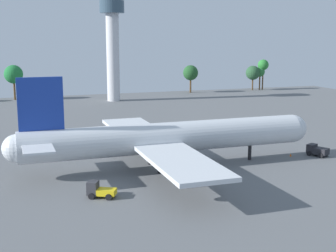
{
  "coord_description": "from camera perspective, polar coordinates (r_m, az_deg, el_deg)",
  "views": [
    {
      "loc": [
        -28.38,
        -82.36,
        24.57
      ],
      "look_at": [
        0.0,
        0.0,
        8.04
      ],
      "focal_mm": 50.45,
      "sensor_mm": 36.0,
      "label": 1
    }
  ],
  "objects": [
    {
      "name": "catering_truck",
      "position": [
        103.58,
        17.57,
        -2.8
      ],
      "size": [
        4.05,
        4.76,
        2.32
      ],
      "color": "#232328",
      "rests_on": "ground_plane"
    },
    {
      "name": "maintenance_van",
      "position": [
        74.51,
        -8.3,
        -7.66
      ],
      "size": [
        4.81,
        3.9,
        2.55
      ],
      "color": "#333338",
      "rests_on": "ground_plane"
    },
    {
      "name": "pushback_tractor",
      "position": [
        105.58,
        -13.45,
        -2.42
      ],
      "size": [
        2.91,
        4.69,
        1.99
      ],
      "color": "#333338",
      "rests_on": "ground_plane"
    },
    {
      "name": "cargo_airplane",
      "position": [
        89.01,
        -0.21,
        -1.46
      ],
      "size": [
        60.0,
        52.3,
        17.87
      ],
      "color": "silver",
      "rests_on": "ground_plane"
    },
    {
      "name": "safety_cone_nose",
      "position": [
        101.89,
        14.6,
        -3.4
      ],
      "size": [
        0.4,
        0.4,
        0.57
      ],
      "primitive_type": "cone",
      "color": "orange",
      "rests_on": "ground_plane"
    },
    {
      "name": "control_tower",
      "position": [
        183.58,
        -6.71,
        10.17
      ],
      "size": [
        9.29,
        9.29,
        37.94
      ],
      "color": "silver",
      "rests_on": "ground_plane"
    },
    {
      "name": "fuel_truck",
      "position": [
        106.84,
        -7.78,
        -2.08
      ],
      "size": [
        4.05,
        2.89,
        2.22
      ],
      "color": "silver",
      "rests_on": "ground_plane"
    },
    {
      "name": "tree_line_backdrop",
      "position": [
        199.06,
        -8.13,
        6.21
      ],
      "size": [
        179.42,
        7.27,
        14.15
      ],
      "color": "#51381E",
      "rests_on": "ground_plane"
    },
    {
      "name": "ground_plane",
      "position": [
        90.51,
        -0.0,
        -5.01
      ],
      "size": [
        240.0,
        240.0,
        0.0
      ],
      "primitive_type": "plane",
      "color": "slate"
    }
  ]
}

